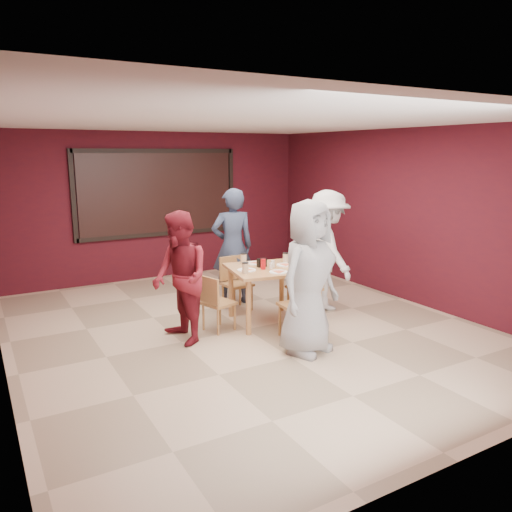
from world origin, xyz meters
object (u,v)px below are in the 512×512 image
chair_right (309,283)px  diner_right (327,250)px  diner_back (232,247)px  diner_left (180,278)px  chair_left (215,300)px  chair_front (301,302)px  dining_table (266,275)px  chair_back (235,280)px  diner_front (308,278)px

chair_right → diner_right: bearing=19.1°
diner_back → chair_right: bearing=134.3°
diner_back → diner_left: bearing=54.3°
chair_left → diner_right: size_ratio=0.42×
chair_front → chair_right: bearing=48.8°
dining_table → diner_right: size_ratio=0.64×
chair_left → diner_back: bearing=52.3°
diner_back → diner_right: (1.14, -0.98, -0.01)m
chair_back → chair_front: bearing=-85.1°
dining_table → chair_back: 0.83m
chair_front → chair_back: chair_front is taller
chair_right → diner_front: 1.48m
diner_back → diner_left: diner_back is taller
chair_front → chair_back: bearing=94.9°
chair_front → diner_left: 1.59m
chair_right → diner_left: diner_left is taller
dining_table → chair_back: (-0.10, 0.78, -0.24)m
chair_right → diner_front: size_ratio=0.47×
chair_left → chair_right: bearing=-2.7°
chair_front → diner_back: (-0.02, 1.90, 0.43)m
chair_back → chair_right: size_ratio=0.94×
diner_front → diner_back: bearing=67.9°
chair_front → diner_front: size_ratio=0.47×
chair_left → diner_left: 0.70m
dining_table → diner_back: size_ratio=0.64×
chair_left → chair_right: size_ratio=0.89×
chair_front → chair_left: bearing=135.0°
diner_left → chair_right: bearing=89.8°
chair_front → diner_front: diner_front is taller
diner_right → dining_table: bearing=104.4°
chair_back → chair_left: bearing=-132.4°
chair_left → chair_right: chair_right is taller
dining_table → diner_front: (-0.13, -1.19, 0.24)m
chair_left → diner_back: 1.43m
chair_left → diner_back: diner_back is taller
diner_left → diner_back: bearing=129.3°
diner_back → diner_right: bearing=152.4°
chair_front → diner_back: diner_back is taller
dining_table → chair_back: bearing=97.4°
chair_back → chair_left: (-0.70, -0.77, -0.03)m
chair_left → diner_right: 2.02m
chair_left → diner_back: size_ratio=0.42×
chair_front → chair_right: size_ratio=1.02×
chair_front → diner_back: bearing=90.6°
chair_right → diner_back: diner_back is taller
dining_table → diner_back: (0.02, 1.08, 0.23)m
dining_table → chair_right: dining_table is taller
dining_table → diner_right: (1.15, 0.10, 0.22)m
dining_table → chair_back: dining_table is taller
diner_right → diner_back: bearing=58.7°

